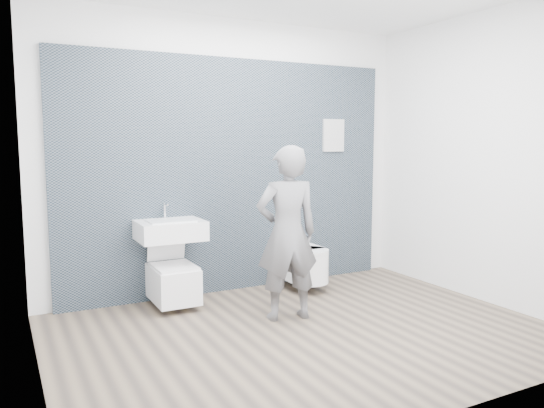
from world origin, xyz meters
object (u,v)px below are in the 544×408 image
toilet_square (173,281)px  visitor (287,233)px  washbasin (170,230)px  toilet_rounded (304,264)px

toilet_square → visitor: visitor is taller
washbasin → toilet_square: bearing=-90.0°
visitor → toilet_square: bearing=-34.7°
washbasin → visitor: size_ratio=0.40×
visitor → washbasin: bearing=-36.4°
toilet_rounded → washbasin: bearing=175.9°
toilet_rounded → visitor: size_ratio=0.43×
washbasin → toilet_rounded: size_ratio=0.93×
visitor → toilet_rounded: bearing=-120.1°
toilet_square → visitor: size_ratio=0.49×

